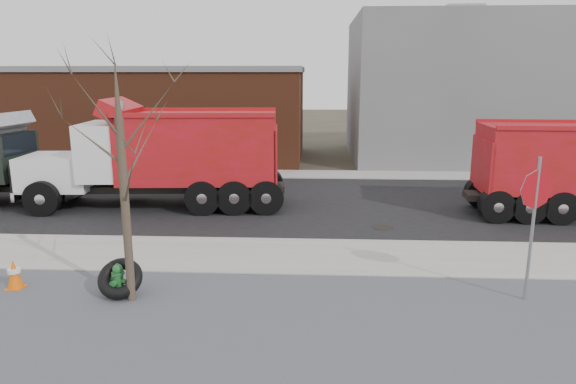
# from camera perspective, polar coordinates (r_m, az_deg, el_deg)

# --- Properties ---
(ground) EXTENTS (120.00, 120.00, 0.00)m
(ground) POSITION_cam_1_polar(r_m,az_deg,el_deg) (13.74, -0.39, -7.71)
(ground) COLOR #383328
(ground) RESTS_ON ground
(gravel_verge) EXTENTS (60.00, 5.00, 0.03)m
(gravel_verge) POSITION_cam_1_polar(r_m,az_deg,el_deg) (10.54, -1.52, -14.36)
(gravel_verge) COLOR slate
(gravel_verge) RESTS_ON ground
(sidewalk) EXTENTS (60.00, 2.50, 0.06)m
(sidewalk) POSITION_cam_1_polar(r_m,az_deg,el_deg) (13.96, -0.33, -7.23)
(sidewalk) COLOR #9E9B93
(sidewalk) RESTS_ON ground
(curb) EXTENTS (60.00, 0.15, 0.11)m
(curb) POSITION_cam_1_polar(r_m,az_deg,el_deg) (15.18, -0.06, -5.45)
(curb) COLOR #9E9B93
(curb) RESTS_ON ground
(road) EXTENTS (60.00, 9.40, 0.02)m
(road) POSITION_cam_1_polar(r_m,az_deg,el_deg) (19.75, 0.65, -1.22)
(road) COLOR black
(road) RESTS_ON ground
(far_sidewalk) EXTENTS (60.00, 2.00, 0.06)m
(far_sidewalk) POSITION_cam_1_polar(r_m,az_deg,el_deg) (25.31, 1.16, 1.98)
(far_sidewalk) COLOR #9E9B93
(far_sidewalk) RESTS_ON ground
(building_grey) EXTENTS (12.00, 10.00, 8.00)m
(building_grey) POSITION_cam_1_polar(r_m,az_deg,el_deg) (31.93, 18.22, 10.81)
(building_grey) COLOR gray
(building_grey) RESTS_ON ground
(building_brick) EXTENTS (20.20, 8.20, 5.30)m
(building_brick) POSITION_cam_1_polar(r_m,az_deg,el_deg) (31.78, -17.05, 8.45)
(building_brick) COLOR brown
(building_brick) RESTS_ON ground
(bare_tree) EXTENTS (3.20, 3.20, 5.20)m
(bare_tree) POSITION_cam_1_polar(r_m,az_deg,el_deg) (11.08, -18.04, 4.26)
(bare_tree) COLOR #382D23
(bare_tree) RESTS_ON ground
(fire_hydrant) EXTENTS (0.45, 0.44, 0.79)m
(fire_hydrant) POSITION_cam_1_polar(r_m,az_deg,el_deg) (12.12, -18.33, -9.48)
(fire_hydrant) COLOR #2C753D
(fire_hydrant) RESTS_ON ground
(truck_tire) EXTENTS (1.03, 0.96, 0.87)m
(truck_tire) POSITION_cam_1_polar(r_m,az_deg,el_deg) (12.11, -18.14, -9.12)
(truck_tire) COLOR black
(truck_tire) RESTS_ON ground
(stop_sign) EXTENTS (0.80, 0.38, 3.19)m
(stop_sign) POSITION_cam_1_polar(r_m,az_deg,el_deg) (11.97, 25.74, -1.42)
(stop_sign) COLOR gray
(stop_sign) RESTS_ON ground
(traffic_cone_near) EXTENTS (0.37, 0.37, 0.71)m
(traffic_cone_near) POSITION_cam_1_polar(r_m,az_deg,el_deg) (13.52, -28.13, -8.05)
(traffic_cone_near) COLOR #FA5F07
(traffic_cone_near) RESTS_ON ground
(dump_truck_red_b) EXTENTS (9.56, 3.32, 3.96)m
(dump_truck_red_b) POSITION_cam_1_polar(r_m,az_deg,el_deg) (19.33, -13.52, 4.16)
(dump_truck_red_b) COLOR black
(dump_truck_red_b) RESTS_ON ground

